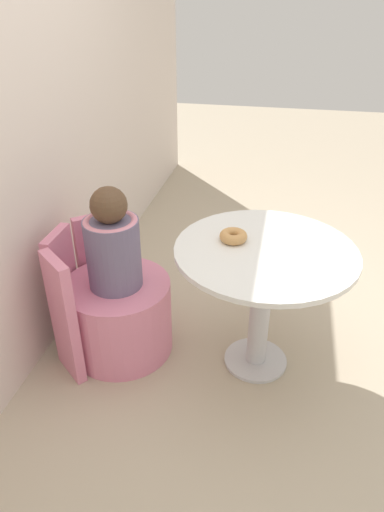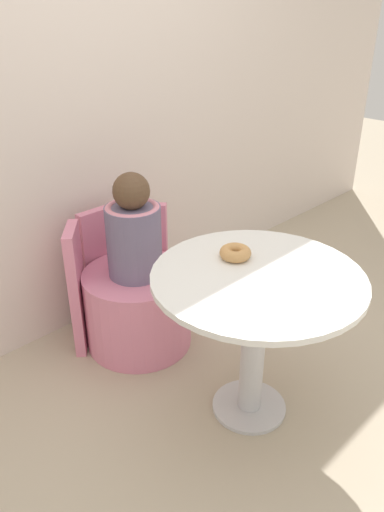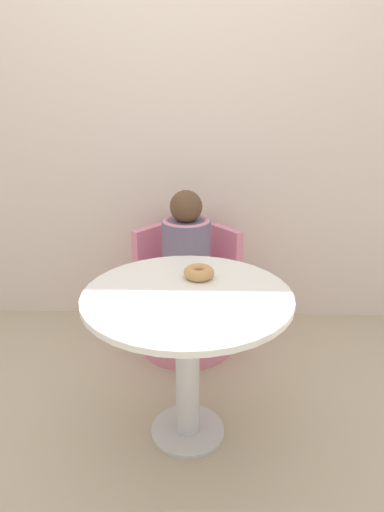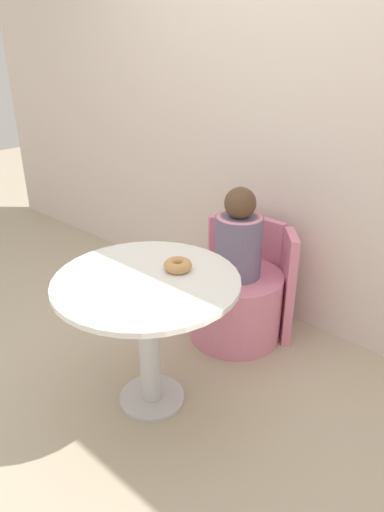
{
  "view_description": "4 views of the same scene",
  "coord_description": "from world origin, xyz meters",
  "views": [
    {
      "loc": [
        -1.72,
        -0.06,
        1.7
      ],
      "look_at": [
        0.08,
        0.32,
        0.61
      ],
      "focal_mm": 32.0,
      "sensor_mm": 36.0,
      "label": 1
    },
    {
      "loc": [
        -1.26,
        -1.02,
        1.63
      ],
      "look_at": [
        0.07,
        0.32,
        0.65
      ],
      "focal_mm": 35.0,
      "sensor_mm": 36.0,
      "label": 2
    },
    {
      "loc": [
        0.15,
        -1.64,
        1.46
      ],
      "look_at": [
        0.1,
        0.35,
        0.7
      ],
      "focal_mm": 32.0,
      "sensor_mm": 36.0,
      "label": 3
    },
    {
      "loc": [
        1.42,
        -1.2,
        1.62
      ],
      "look_at": [
        0.07,
        0.31,
        0.67
      ],
      "focal_mm": 32.0,
      "sensor_mm": 36.0,
      "label": 4
    }
  ],
  "objects": [
    {
      "name": "ground_plane",
      "position": [
        0.0,
        0.0,
        0.0
      ],
      "size": [
        12.0,
        12.0,
        0.0
      ],
      "primitive_type": "plane",
      "color": "#B7A88E"
    },
    {
      "name": "donut",
      "position": [
        0.14,
        0.14,
        0.71
      ],
      "size": [
        0.13,
        0.13,
        0.05
      ],
      "color": "tan",
      "rests_on": "round_table"
    },
    {
      "name": "booth_backrest",
      "position": [
        0.06,
        0.93,
        0.33
      ],
      "size": [
        0.64,
        0.24,
        0.67
      ],
      "color": "pink",
      "rests_on": "ground_plane"
    },
    {
      "name": "child_figure",
      "position": [
        0.06,
        0.7,
        0.64
      ],
      "size": [
        0.27,
        0.27,
        0.52
      ],
      "color": "slate",
      "rests_on": "tub_chair"
    },
    {
      "name": "back_wall",
      "position": [
        0.0,
        1.13,
        1.2
      ],
      "size": [
        6.0,
        0.06,
        2.4
      ],
      "color": "silver",
      "rests_on": "ground_plane"
    },
    {
      "name": "tub_chair",
      "position": [
        0.06,
        0.7,
        0.21
      ],
      "size": [
        0.54,
        0.54,
        0.41
      ],
      "color": "pink",
      "rests_on": "ground_plane"
    },
    {
      "name": "round_table",
      "position": [
        0.09,
        -0.02,
        0.54
      ],
      "size": [
        0.83,
        0.83,
        0.68
      ],
      "color": "silver",
      "rests_on": "ground_plane"
    }
  ]
}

